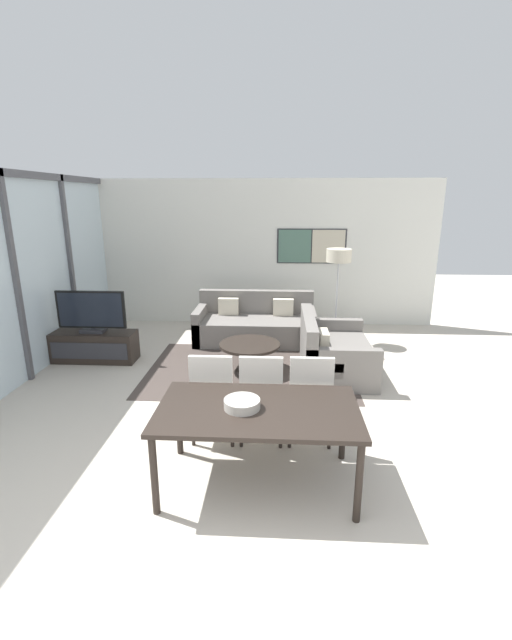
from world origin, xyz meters
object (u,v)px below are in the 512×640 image
coffee_table (250,350)px  tv_console (95,346)px  dining_table (258,415)px  dining_chair_right (310,395)px  sofa_side (330,354)px  floor_lamp (339,261)px  dining_chair_centre (261,395)px  sofa_main (255,325)px  television (91,312)px  fruit_bowl (242,403)px  dining_chair_left (213,394)px

coffee_table → tv_console: bearing=174.1°
dining_table → dining_chair_right: size_ratio=1.75×
tv_console → sofa_side: bearing=-3.8°
tv_console → floor_lamp: bearing=16.9°
dining_chair_centre → dining_chair_right: size_ratio=1.00×
coffee_table → dining_chair_centre: 1.94m
sofa_main → floor_lamp: 1.82m
television → fruit_bowl: bearing=-48.4°
dining_chair_left → dining_chair_centre: 0.49m
dining_table → dining_chair_left: 0.85m
tv_console → fruit_bowl: (2.54, -2.86, 0.56)m
sofa_side → floor_lamp: floor_lamp is taller
dining_chair_right → floor_lamp: (0.67, 3.31, 0.89)m
sofa_side → dining_table: 2.78m
dining_chair_right → dining_table: bearing=-125.2°
dining_chair_left → fruit_bowl: (0.36, -0.70, 0.26)m
dining_table → sofa_side: bearing=70.6°
tv_console → television: size_ratio=1.21×
dining_chair_right → floor_lamp: bearing=78.6°
dining_chair_left → sofa_side: bearing=53.8°
dining_chair_right → fruit_bowl: bearing=-131.2°
sofa_main → dining_chair_right: 3.40m
tv_console → sofa_side: size_ratio=0.83×
television → fruit_bowl: (2.54, -2.86, 0.01)m
sofa_main → dining_chair_right: (0.74, -3.30, 0.26)m
tv_console → coffee_table: tv_console is taller
sofa_side → dining_table: size_ratio=0.90×
fruit_bowl → dining_table: bearing=7.9°
sofa_side → dining_chair_left: (-1.41, -1.92, 0.26)m
coffee_table → dining_chair_centre: bearing=-82.5°
dining_table → dining_chair_left: dining_chair_left is taller
dining_chair_centre → dining_chair_right: 0.49m
fruit_bowl → dining_chair_left: bearing=117.1°
sofa_main → coffee_table: sofa_main is taller
coffee_table → floor_lamp: bearing=45.1°
sofa_main → dining_table: 4.03m
sofa_side → dining_table: (-0.91, -2.60, 0.40)m
sofa_main → dining_table: bearing=-86.4°
television → coffee_table: television is taller
tv_console → dining_chair_left: 3.09m
dining_chair_centre → dining_table: bearing=-90.0°
sofa_main → dining_chair_right: size_ratio=2.11×
dining_table → tv_console: bearing=133.3°
sofa_side → floor_lamp: bearing=-9.8°
sofa_main → coffee_table: size_ratio=2.34×
sofa_main → fruit_bowl: size_ratio=6.74×
sofa_side → dining_table: sofa_side is taller
sofa_main → dining_chair_right: dining_chair_right is taller
dining_chair_right → fruit_bowl: dining_chair_right is taller
sofa_side → dining_chair_left: bearing=143.8°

